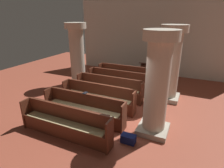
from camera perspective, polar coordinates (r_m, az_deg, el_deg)
ground_plane at (r=7.10m, az=0.56°, el=-9.86°), size 19.20×19.20×0.00m
back_wall at (r=12.01m, az=12.93°, el=13.66°), size 10.00×0.16×4.50m
pew_row_0 at (r=10.20m, az=4.25°, el=3.01°), size 3.14×0.46×0.98m
pew_row_1 at (r=9.27m, az=1.93°, el=1.21°), size 3.14×0.46×0.98m
pew_row_2 at (r=8.36m, az=-0.89°, el=-0.98°), size 3.14×0.47×0.98m
pew_row_3 at (r=7.50m, az=-4.38°, el=-3.68°), size 3.14×0.46×0.98m
pew_row_4 at (r=6.69m, az=-8.78°, el=-7.04°), size 3.14×0.46×0.98m
pew_row_5 at (r=5.96m, az=-14.41°, el=-11.20°), size 3.14×0.47×0.98m
pillar_aisle_side at (r=8.31m, az=17.71°, el=6.33°), size 1.10×1.10×3.24m
pillar_far_side at (r=10.10m, az=-10.73°, el=9.35°), size 1.10×1.10×3.24m
pillar_aisle_rear at (r=5.65m, az=13.74°, el=0.20°), size 1.03×1.03×3.24m
lectern at (r=10.84m, az=9.59°, el=3.44°), size 0.48×0.45×1.08m
hymn_book at (r=6.65m, az=-8.29°, el=-2.72°), size 0.13×0.20×0.02m
kneeler_box_navy at (r=5.77m, az=5.06°, el=-16.48°), size 0.43×0.25×0.26m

